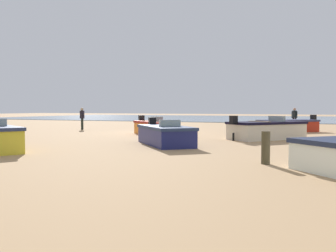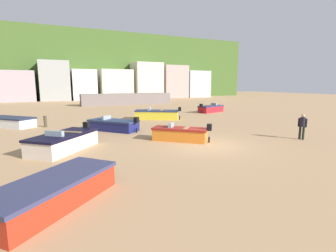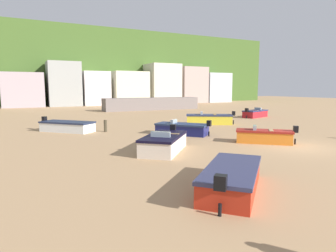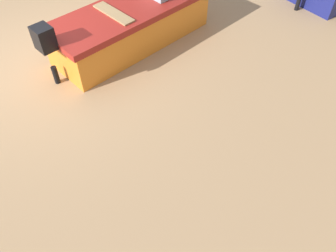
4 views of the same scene
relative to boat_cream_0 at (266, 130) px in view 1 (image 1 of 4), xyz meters
The scene contains 9 objects.
ground_plane 7.76m from the boat_cream_0, 16.52° to the right, with size 160.00×160.00×0.00m, color tan.
tidal_water 38.92m from the boat_cream_0, 78.99° to the right, with size 80.00×36.00×0.06m, color gray.
boat_cream_0 is the anchor object (origin of this frame).
boat_navy_1 5.85m from the boat_cream_0, 50.83° to the left, with size 3.62×3.88×1.13m.
boat_orange_2 6.64m from the boat_cream_0, ahead, with size 3.30×3.13×1.13m.
boat_red_3 6.49m from the boat_cream_0, 95.75° to the right, with size 4.03×3.89×1.13m.
mooring_post_near_water 8.47m from the boat_cream_0, 96.48° to the left, with size 0.24×0.24×0.92m, color #413A29.
beach_walker_foreground 14.19m from the boat_cream_0, 14.73° to the right, with size 0.45×0.52×1.62m.
beach_walker_distant 11.80m from the boat_cream_0, 93.91° to the right, with size 0.49×0.47×1.62m.
Camera 1 is at (-9.59, 20.91, 1.55)m, focal length 38.41 mm.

